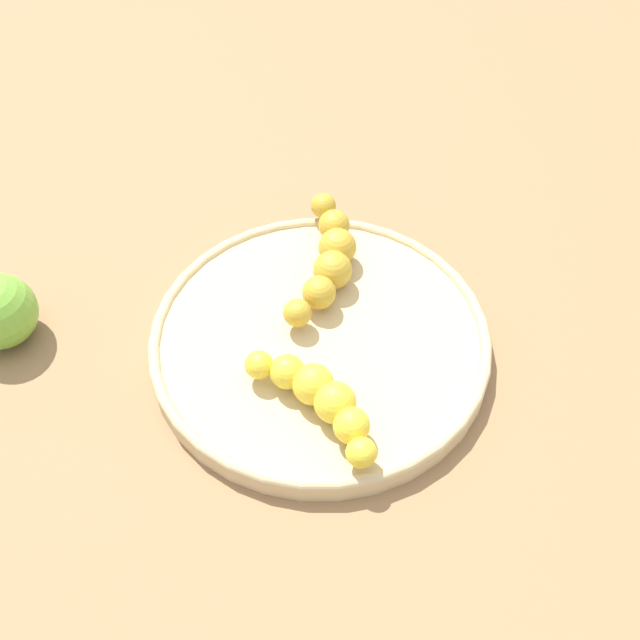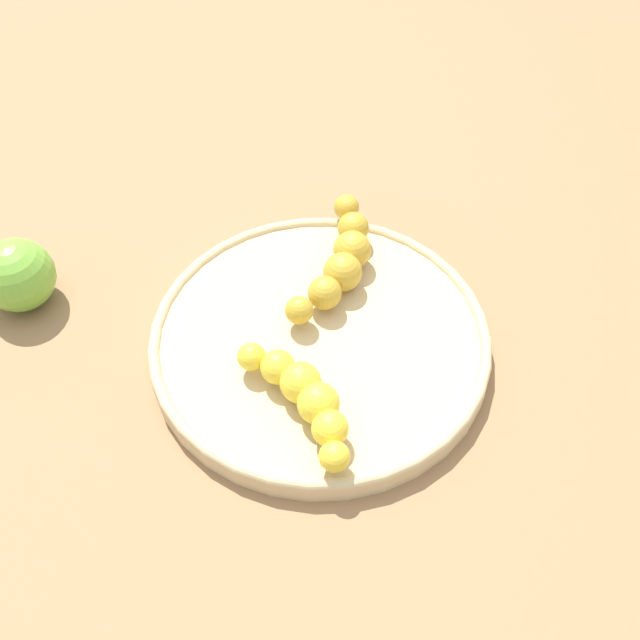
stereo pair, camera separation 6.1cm
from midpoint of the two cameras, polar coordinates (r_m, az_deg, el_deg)
name	(u,v)px [view 2 (the right image)]	position (r m, az deg, el deg)	size (l,w,h in m)	color
ground_plane	(320,347)	(0.64, 2.73, -2.35)	(2.40, 2.40, 0.00)	#936D47
fruit_bowl	(320,339)	(0.63, 2.77, -1.67)	(0.30, 0.30, 0.02)	#D1B784
banana_spotted	(341,259)	(0.66, 4.32, 4.69)	(0.15, 0.10, 0.04)	gold
banana_yellow	(304,396)	(0.57, 1.83, -6.25)	(0.05, 0.14, 0.03)	yellow
apple_green	(17,275)	(0.69, -20.66, 3.22)	(0.07, 0.07, 0.07)	#72B238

